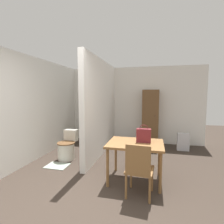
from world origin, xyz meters
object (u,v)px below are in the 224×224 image
(wooden_cabinet, at_px, (150,118))
(handbag, at_px, (144,135))
(wooden_chair, at_px, (139,168))
(space_heater, at_px, (183,142))
(toilet, at_px, (67,148))
(dining_table, at_px, (135,147))

(wooden_cabinet, bearing_deg, handbag, -91.61)
(wooden_chair, distance_m, space_heater, 2.84)
(wooden_chair, distance_m, toilet, 2.28)
(handbag, relative_size, wooden_cabinet, 0.19)
(wooden_chair, height_order, toilet, wooden_chair)
(space_heater, bearing_deg, handbag, -116.31)
(wooden_chair, xyz_separation_m, handbag, (0.03, 0.59, 0.39))
(dining_table, xyz_separation_m, wooden_chair, (0.11, -0.53, -0.17))
(dining_table, distance_m, handbag, 0.27)
(toilet, bearing_deg, space_heater, 25.24)
(dining_table, distance_m, wooden_chair, 0.57)
(dining_table, relative_size, handbag, 3.04)
(dining_table, xyz_separation_m, toilet, (-1.77, 0.73, -0.36))
(dining_table, relative_size, wooden_cabinet, 0.57)
(space_heater, bearing_deg, toilet, -154.76)
(dining_table, height_order, wooden_chair, wooden_chair)
(handbag, height_order, wooden_cabinet, wooden_cabinet)
(handbag, bearing_deg, space_heater, 63.69)
(wooden_cabinet, bearing_deg, dining_table, -94.92)
(wooden_cabinet, distance_m, space_heater, 1.18)
(wooden_chair, height_order, handbag, handbag)
(space_heater, bearing_deg, wooden_cabinet, 160.03)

